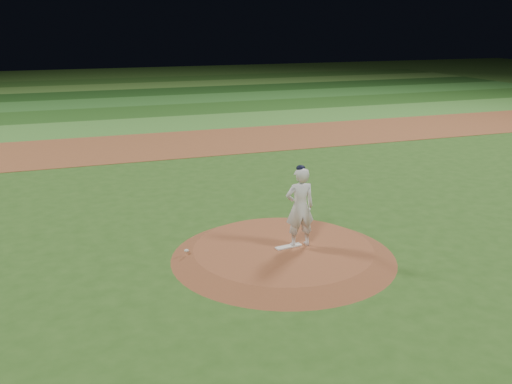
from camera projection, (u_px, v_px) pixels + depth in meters
ground at (283, 257)px, 14.02m from camera, size 120.00×120.00×0.00m
infield_dirt_band at (170, 144)px, 26.64m from camera, size 70.00×6.00×0.02m
outfield_stripe_0 at (151, 125)px, 31.61m from camera, size 70.00×5.00×0.02m
outfield_stripe_1 at (138, 112)px, 36.12m from camera, size 70.00×5.00×0.02m
outfield_stripe_2 at (127, 102)px, 40.63m from camera, size 70.00×5.00×0.02m
outfield_stripe_3 at (119, 93)px, 45.14m from camera, size 70.00×5.00×0.02m
outfield_stripe_4 at (112, 87)px, 49.65m from camera, size 70.00×5.00×0.02m
outfield_stripe_5 at (107, 81)px, 54.16m from camera, size 70.00×5.00×0.02m
pitchers_mound at (283, 252)px, 13.98m from camera, size 5.50×5.50×0.25m
pitching_rubber at (288, 246)px, 13.96m from camera, size 0.70×0.27×0.03m
rosin_bag at (186, 251)px, 13.68m from camera, size 0.12×0.12×0.06m
pitcher_on_mound at (300, 207)px, 13.77m from camera, size 0.75×0.51×2.05m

